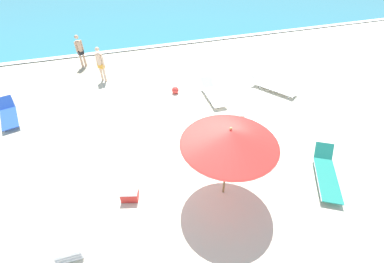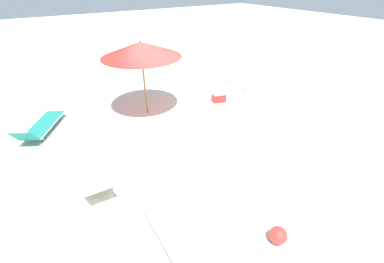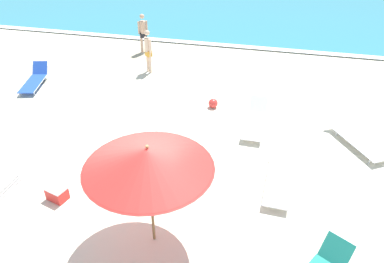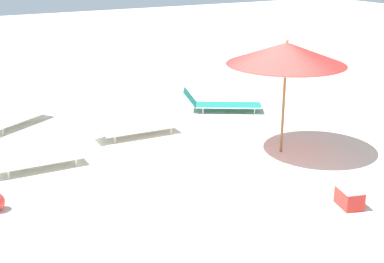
# 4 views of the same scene
# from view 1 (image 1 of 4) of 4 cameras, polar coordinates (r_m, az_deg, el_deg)

# --- Properties ---
(ground_plane) EXTENTS (60.00, 60.00, 0.16)m
(ground_plane) POSITION_cam_1_polar(r_m,az_deg,el_deg) (8.65, 0.04, -8.57)
(ground_plane) COLOR beige
(ocean_water) EXTENTS (60.00, 19.29, 0.07)m
(ocean_water) POSITION_cam_1_polar(r_m,az_deg,el_deg) (26.74, -15.16, 24.44)
(ocean_water) COLOR teal
(ocean_water) RESTS_ON ground_plane
(beach_umbrella) EXTENTS (2.54, 2.54, 2.50)m
(beach_umbrella) POSITION_cam_1_polar(r_m,az_deg,el_deg) (6.45, 8.41, -1.17)
(beach_umbrella) COLOR olive
(beach_umbrella) RESTS_ON ground_plane
(lounger_stack) EXTENTS (0.67, 1.89, 0.32)m
(lounger_stack) POSITION_cam_1_polar(r_m,az_deg,el_deg) (7.84, -25.22, -18.34)
(lounger_stack) COLOR white
(lounger_stack) RESTS_ON ground_plane
(sun_lounger_under_umbrella) EXTENTS (1.62, 2.15, 0.62)m
(sun_lounger_under_umbrella) POSITION_cam_1_polar(r_m,az_deg,el_deg) (9.20, 27.74, -8.16)
(sun_lounger_under_umbrella) COLOR #1E8475
(sun_lounger_under_umbrella) RESTS_ON ground_plane
(sun_lounger_beside_umbrella) EXTENTS (1.70, 2.21, 0.62)m
(sun_lounger_beside_umbrella) POSITION_cam_1_polar(r_m,az_deg,el_deg) (13.12, 17.42, 9.61)
(sun_lounger_beside_umbrella) COLOR white
(sun_lounger_beside_umbrella) RESTS_ON ground_plane
(sun_lounger_near_water_left) EXTENTS (0.71, 2.26, 0.57)m
(sun_lounger_near_water_left) POSITION_cam_1_polar(r_m,az_deg,el_deg) (10.43, 14.38, 1.93)
(sun_lounger_near_water_left) COLOR white
(sun_lounger_near_water_left) RESTS_ON ground_plane
(sun_lounger_near_water_right) EXTENTS (1.07, 2.07, 0.62)m
(sun_lounger_near_water_right) POSITION_cam_1_polar(r_m,az_deg,el_deg) (12.95, -35.66, 3.07)
(sun_lounger_near_water_right) COLOR blue
(sun_lounger_near_water_right) RESTS_ON ground_plane
(sun_lounger_mid_beach_solo) EXTENTS (0.68, 2.11, 0.60)m
(sun_lounger_mid_beach_solo) POSITION_cam_1_polar(r_m,az_deg,el_deg) (11.97, 4.61, 8.40)
(sun_lounger_mid_beach_solo) COLOR white
(sun_lounger_mid_beach_solo) RESTS_ON ground_plane
(beachgoer_wading_adult) EXTENTS (0.35, 0.34, 1.76)m
(beachgoer_wading_adult) POSITION_cam_1_polar(r_m,az_deg,el_deg) (13.81, -19.73, 14.28)
(beachgoer_wading_adult) COLOR beige
(beachgoer_wading_adult) RESTS_ON ground_plane
(beachgoer_shoreline_child) EXTENTS (0.39, 0.32, 1.76)m
(beachgoer_shoreline_child) POSITION_cam_1_polar(r_m,az_deg,el_deg) (15.82, -23.67, 16.42)
(beachgoer_shoreline_child) COLOR tan
(beachgoer_shoreline_child) RESTS_ON ground_plane
(beach_ball) EXTENTS (0.33, 0.33, 0.33)m
(beach_ball) POSITION_cam_1_polar(r_m,az_deg,el_deg) (12.33, -3.75, 9.15)
(beach_ball) COLOR red
(beach_ball) RESTS_ON ground_plane
(cooler_box) EXTENTS (0.58, 0.48, 0.37)m
(cooler_box) POSITION_cam_1_polar(r_m,az_deg,el_deg) (7.90, -13.70, -13.43)
(cooler_box) COLOR red
(cooler_box) RESTS_ON ground_plane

